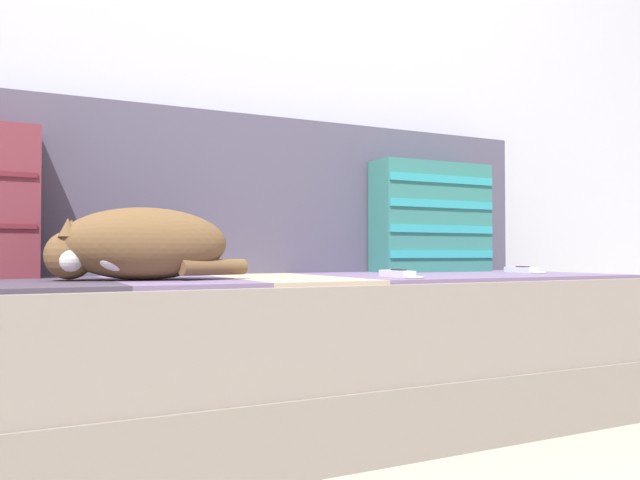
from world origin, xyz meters
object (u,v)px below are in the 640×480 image
at_px(throw_pillow_striped, 431,217).
at_px(game_remote_near, 522,270).
at_px(couch, 274,354).
at_px(sleeping_cat, 136,245).
at_px(game_remote_far, 398,274).

relative_size(throw_pillow_striped, game_remote_near, 2.30).
relative_size(couch, sleeping_cat, 4.74).
bearing_deg(throw_pillow_striped, couch, -164.93).
distance_m(throw_pillow_striped, game_remote_near, 0.35).
bearing_deg(game_remote_far, game_remote_near, 14.81).
xyz_separation_m(sleeping_cat, game_remote_far, (0.66, -0.11, -0.07)).
xyz_separation_m(couch, throw_pillow_striped, (0.66, 0.18, 0.40)).
bearing_deg(couch, throw_pillow_striped, 15.07).
height_order(couch, sleeping_cat, sleeping_cat).
bearing_deg(game_remote_far, sleeping_cat, 170.61).
relative_size(sleeping_cat, game_remote_far, 2.33).
bearing_deg(throw_pillow_striped, game_remote_far, -135.76).
height_order(throw_pillow_striped, game_remote_far, throw_pillow_striped).
bearing_deg(couch, sleeping_cat, -167.41).
xyz_separation_m(couch, sleeping_cat, (-0.39, -0.09, 0.30)).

